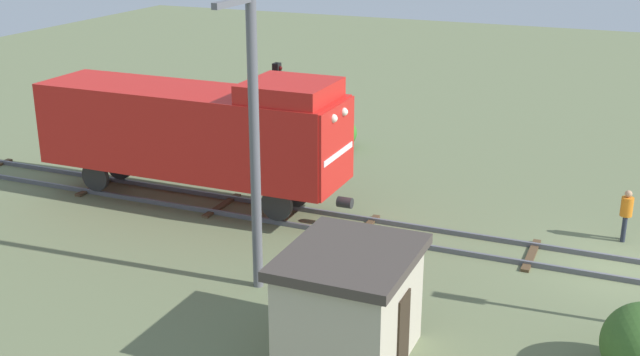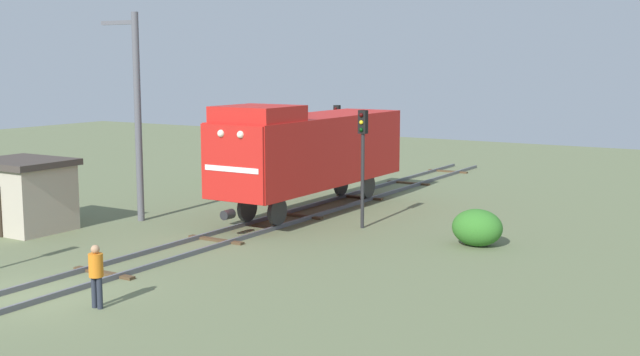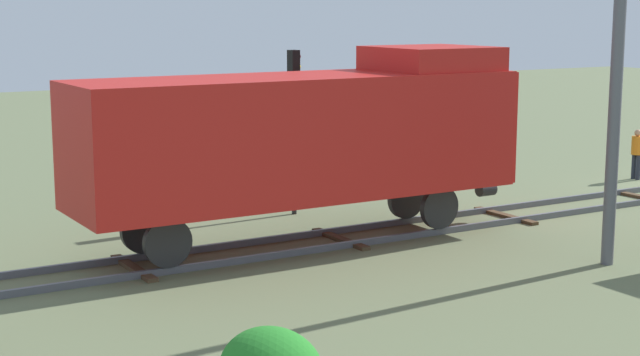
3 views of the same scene
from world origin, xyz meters
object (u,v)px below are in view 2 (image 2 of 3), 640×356
object	(u,v)px
traffic_signal_mid	(363,147)
relay_hut	(23,194)
worker_near_track	(96,271)
catenary_mast	(137,112)
locomotive	(309,149)
traffic_signal_far	(337,129)

from	to	relation	value
traffic_signal_mid	relay_hut	size ratio (longest dim) A/B	1.31
worker_near_track	catenary_mast	xyz separation A→B (m)	(-7.46, 9.27, 3.44)
locomotive	traffic_signal_mid	world-z (taller)	locomotive
traffic_signal_far	traffic_signal_mid	bearing A→B (deg)	-54.95
traffic_signal_mid	worker_near_track	size ratio (longest dim) A/B	2.70
traffic_signal_mid	worker_near_track	bearing A→B (deg)	-94.51
traffic_signal_far	worker_near_track	world-z (taller)	traffic_signal_far
traffic_signal_mid	catenary_mast	xyz separation A→B (m)	(-8.46, -3.42, 1.26)
worker_near_track	relay_hut	xyz separation A→B (m)	(-9.90, 5.57, 0.40)
catenary_mast	locomotive	bearing A→B (deg)	44.40
relay_hut	catenary_mast	bearing A→B (deg)	56.60
locomotive	worker_near_track	size ratio (longest dim) A/B	6.82
locomotive	traffic_signal_mid	bearing A→B (deg)	-24.33
locomotive	worker_near_track	distance (m)	14.53
locomotive	traffic_signal_far	xyz separation A→B (m)	(-3.60, 8.44, 0.11)
traffic_signal_far	catenary_mast	distance (m)	13.57
locomotive	traffic_signal_mid	size ratio (longest dim) A/B	2.53
locomotive	traffic_signal_far	bearing A→B (deg)	113.09
worker_near_track	locomotive	bearing A→B (deg)	78.88
worker_near_track	traffic_signal_mid	bearing A→B (deg)	64.80
locomotive	catenary_mast	world-z (taller)	catenary_mast
relay_hut	traffic_signal_far	bearing A→B (deg)	77.15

